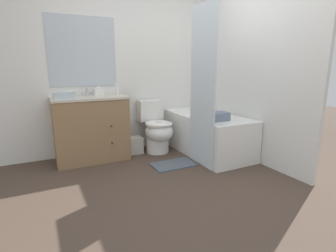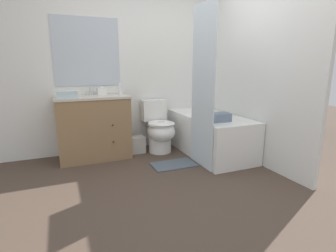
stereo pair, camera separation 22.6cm
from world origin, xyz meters
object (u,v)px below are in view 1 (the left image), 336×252
(toilet, at_px, (157,130))
(bath_mat, at_px, (174,164))
(vanity_cabinet, at_px, (91,128))
(tissue_box, at_px, (98,92))
(bath_towel_folded, at_px, (217,117))
(sink_faucet, at_px, (86,93))
(soap_dispenser, at_px, (117,89))
(bathtub, at_px, (207,134))
(hand_towel_folded, at_px, (64,95))
(wastebasket, at_px, (134,145))

(toilet, height_order, bath_mat, toilet)
(vanity_cabinet, xyz_separation_m, tissue_box, (0.15, 0.12, 0.48))
(bath_mat, bearing_deg, bath_towel_folded, -14.30)
(sink_faucet, bearing_deg, vanity_cabinet, -90.00)
(toilet, relative_size, soap_dispenser, 3.99)
(sink_faucet, xyz_separation_m, bath_towel_folded, (1.46, -1.02, -0.28))
(bathtub, distance_m, bath_mat, 0.78)
(vanity_cabinet, height_order, hand_towel_folded, hand_towel_folded)
(vanity_cabinet, xyz_separation_m, bath_towel_folded, (1.46, -0.85, 0.18))
(hand_towel_folded, bearing_deg, bath_towel_folded, -21.70)
(vanity_cabinet, height_order, bath_mat, vanity_cabinet)
(bathtub, bearing_deg, tissue_box, 158.11)
(sink_faucet, height_order, bathtub, sink_faucet)
(hand_towel_folded, bearing_deg, tissue_box, 28.99)
(vanity_cabinet, distance_m, soap_dispenser, 0.65)
(bath_towel_folded, bearing_deg, wastebasket, 135.97)
(bath_towel_folded, bearing_deg, toilet, 125.26)
(soap_dispenser, xyz_separation_m, bath_towel_folded, (1.07, -0.89, -0.33))
(vanity_cabinet, bearing_deg, toilet, -6.06)
(sink_faucet, xyz_separation_m, toilet, (0.93, -0.27, -0.57))
(vanity_cabinet, relative_size, tissue_box, 6.71)
(wastebasket, relative_size, hand_towel_folded, 0.95)
(toilet, bearing_deg, vanity_cabinet, 173.94)
(vanity_cabinet, xyz_separation_m, bath_mat, (0.90, -0.70, -0.44))
(hand_towel_folded, distance_m, bath_towel_folded, 1.94)
(bath_towel_folded, bearing_deg, sink_faucet, 145.07)
(toilet, height_order, bathtub, toilet)
(toilet, distance_m, bath_towel_folded, 0.96)
(bathtub, relative_size, wastebasket, 5.97)
(toilet, distance_m, tissue_box, 1.00)
(bathtub, bearing_deg, vanity_cabinet, 163.88)
(wastebasket, bearing_deg, soap_dispenser, 163.21)
(bathtub, relative_size, tissue_box, 10.03)
(tissue_box, relative_size, bath_mat, 0.25)
(soap_dispenser, distance_m, bath_towel_folded, 1.43)
(soap_dispenser, xyz_separation_m, bath_mat, (0.51, -0.75, -0.95))
(wastebasket, relative_size, soap_dispenser, 1.27)
(sink_faucet, bearing_deg, bathtub, -21.73)
(tissue_box, xyz_separation_m, hand_towel_folded, (-0.47, -0.26, -0.00))
(bathtub, bearing_deg, toilet, 151.24)
(hand_towel_folded, bearing_deg, wastebasket, 7.65)
(bathtub, relative_size, hand_towel_folded, 5.66)
(toilet, bearing_deg, bathtub, -28.76)
(vanity_cabinet, bearing_deg, sink_faucet, 90.00)
(sink_faucet, distance_m, soap_dispenser, 0.42)
(wastebasket, xyz_separation_m, soap_dispenser, (-0.21, 0.06, 0.84))
(toilet, height_order, wastebasket, toilet)
(vanity_cabinet, height_order, toilet, vanity_cabinet)
(bath_towel_folded, bearing_deg, vanity_cabinet, 149.92)
(sink_faucet, xyz_separation_m, hand_towel_folded, (-0.31, -0.31, 0.01))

